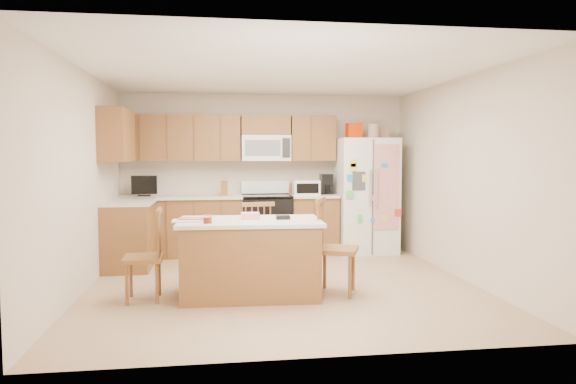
{
  "coord_description": "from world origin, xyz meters",
  "views": [
    {
      "loc": [
        -0.75,
        -5.97,
        1.53
      ],
      "look_at": [
        0.12,
        0.35,
        1.08
      ],
      "focal_mm": 32.0,
      "sensor_mm": 36.0,
      "label": 1
    }
  ],
  "objects": [
    {
      "name": "room_shell",
      "position": [
        0.0,
        0.0,
        1.44
      ],
      "size": [
        4.6,
        4.6,
        2.52
      ],
      "color": "beige",
      "rests_on": "ground"
    },
    {
      "name": "stove",
      "position": [
        0.0,
        1.94,
        0.47
      ],
      "size": [
        0.76,
        0.65,
        1.13
      ],
      "color": "black",
      "rests_on": "ground"
    },
    {
      "name": "windsor_chair_right",
      "position": [
        0.52,
        -0.48,
        0.5
      ],
      "size": [
        0.57,
        0.58,
        1.07
      ],
      "color": "brown",
      "rests_on": "ground"
    },
    {
      "name": "ground",
      "position": [
        0.0,
        0.0,
        0.0
      ],
      "size": [
        4.5,
        4.5,
        0.0
      ],
      "primitive_type": "plane",
      "color": "tan",
      "rests_on": "ground"
    },
    {
      "name": "refrigerator",
      "position": [
        1.57,
        1.87,
        0.92
      ],
      "size": [
        0.9,
        0.79,
        2.04
      ],
      "color": "white",
      "rests_on": "ground"
    },
    {
      "name": "island",
      "position": [
        -0.41,
        -0.45,
        0.42
      ],
      "size": [
        1.61,
        0.96,
        0.93
      ],
      "color": "brown",
      "rests_on": "ground"
    },
    {
      "name": "windsor_chair_back",
      "position": [
        -0.3,
        0.23,
        0.46
      ],
      "size": [
        0.48,
        0.46,
        0.98
      ],
      "color": "brown",
      "rests_on": "ground"
    },
    {
      "name": "cabinetry",
      "position": [
        -0.98,
        1.79,
        0.91
      ],
      "size": [
        3.36,
        1.56,
        2.15
      ],
      "color": "brown",
      "rests_on": "ground"
    },
    {
      "name": "windsor_chair_left",
      "position": [
        -1.51,
        -0.48,
        0.46
      ],
      "size": [
        0.42,
        0.44,
        0.97
      ],
      "color": "brown",
      "rests_on": "ground"
    }
  ]
}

